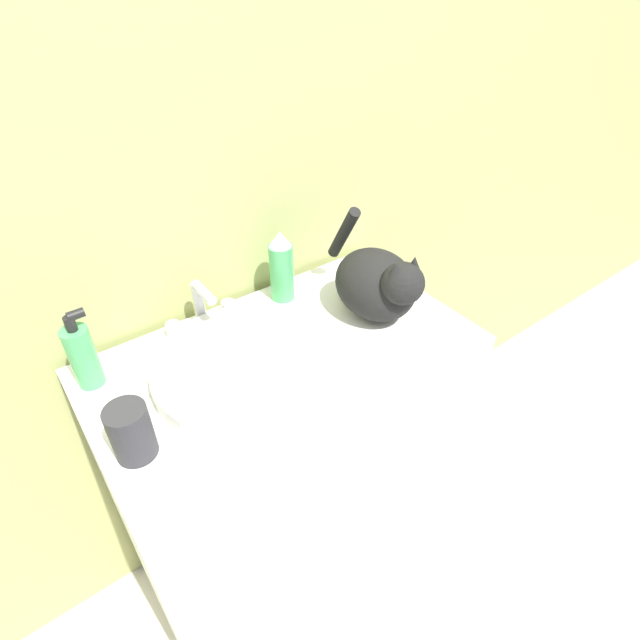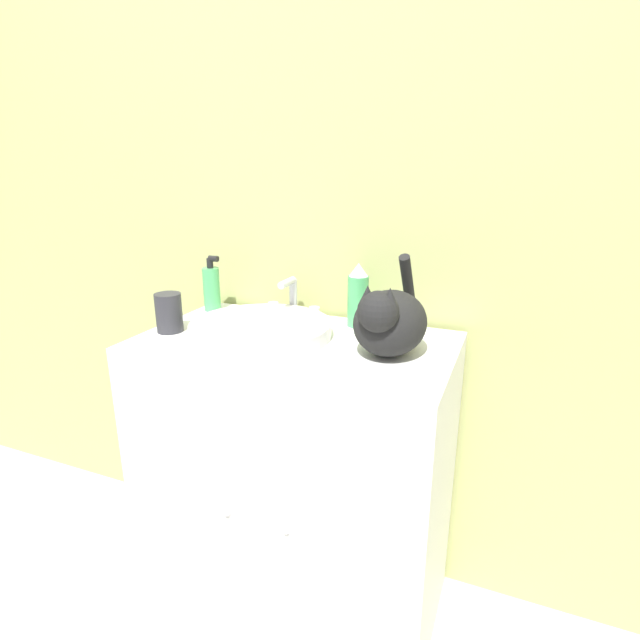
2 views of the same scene
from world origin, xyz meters
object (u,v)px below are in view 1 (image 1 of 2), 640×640
at_px(spray_bottle, 281,267).
at_px(cup, 131,432).
at_px(soap_bottle, 83,355).
at_px(cat, 378,283).

height_order(spray_bottle, cup, spray_bottle).
bearing_deg(cup, soap_bottle, 92.65).
relative_size(cat, spray_bottle, 1.80).
height_order(soap_bottle, spray_bottle, spray_bottle).
relative_size(spray_bottle, cup, 1.69).
bearing_deg(spray_bottle, cat, -53.66).
bearing_deg(cat, soap_bottle, -101.39).
relative_size(cat, soap_bottle, 1.86).
xyz_separation_m(soap_bottle, spray_bottle, (0.47, 0.02, 0.01)).
distance_m(cat, spray_bottle, 0.24).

